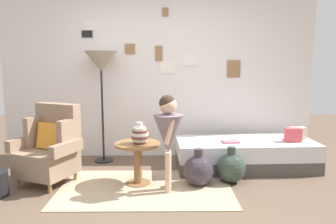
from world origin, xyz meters
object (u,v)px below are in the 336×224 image
at_px(daybed, 245,154).
at_px(side_table, 138,155).
at_px(demijohn_near, 198,170).
at_px(demijohn_far, 231,168).
at_px(vase_striped, 140,135).
at_px(armchair, 50,148).
at_px(book_on_daybed, 231,142).
at_px(floor_lamp, 101,65).
at_px(person_child, 168,131).

relative_size(daybed, side_table, 3.48).
distance_m(demijohn_near, demijohn_far, 0.43).
xyz_separation_m(side_table, vase_striped, (0.03, -0.03, 0.25)).
bearing_deg(side_table, armchair, 175.61).
relative_size(armchair, vase_striped, 3.75).
bearing_deg(demijohn_near, book_on_daybed, 47.32).
bearing_deg(demijohn_far, demijohn_near, -165.45).
bearing_deg(side_table, vase_striped, -47.79).
xyz_separation_m(daybed, vase_striped, (-1.43, -0.63, 0.42)).
height_order(floor_lamp, book_on_daybed, floor_lamp).
bearing_deg(person_child, demijohn_far, 20.41).
relative_size(daybed, demijohn_far, 4.29).
relative_size(person_child, demijohn_near, 2.46).
distance_m(floor_lamp, person_child, 1.70).
relative_size(side_table, floor_lamp, 0.34).
distance_m(vase_striped, demijohn_far, 1.20).
relative_size(book_on_daybed, demijohn_near, 0.48).
height_order(vase_striped, floor_lamp, floor_lamp).
bearing_deg(demijohn_near, side_table, 175.44).
bearing_deg(daybed, person_child, -142.37).
distance_m(floor_lamp, book_on_daybed, 2.15).
height_order(side_table, person_child, person_child).
bearing_deg(book_on_daybed, armchair, -170.42).
bearing_deg(vase_striped, side_table, 132.21).
distance_m(side_table, book_on_daybed, 1.31).
distance_m(floor_lamp, demijohn_near, 2.09).
bearing_deg(floor_lamp, demijohn_near, -37.45).
bearing_deg(demijohn_far, vase_striped, -175.69).
relative_size(daybed, vase_striped, 7.47).
relative_size(daybed, person_child, 1.72).
height_order(vase_striped, demijohn_far, vase_striped).
bearing_deg(vase_striped, person_child, -31.67).
bearing_deg(armchair, vase_striped, -6.00).
height_order(daybed, side_table, side_table).
relative_size(person_child, demijohn_far, 2.49).
height_order(floor_lamp, person_child, floor_lamp).
xyz_separation_m(side_table, demijohn_near, (0.73, -0.06, -0.18)).
distance_m(side_table, demijohn_near, 0.76).
height_order(floor_lamp, demijohn_near, floor_lamp).
relative_size(armchair, demijohn_near, 2.13).
relative_size(daybed, demijohn_near, 4.24).
relative_size(vase_striped, floor_lamp, 0.16).
bearing_deg(person_child, armchair, 167.39).
height_order(side_table, book_on_daybed, side_table).
xyz_separation_m(book_on_daybed, demijohn_far, (-0.07, -0.42, -0.23)).
bearing_deg(armchair, demijohn_near, -4.45).
distance_m(armchair, side_table, 1.09).
distance_m(armchair, demijohn_far, 2.25).
bearing_deg(floor_lamp, armchair, -119.14).
xyz_separation_m(person_child, book_on_daybed, (0.85, 0.71, -0.30)).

